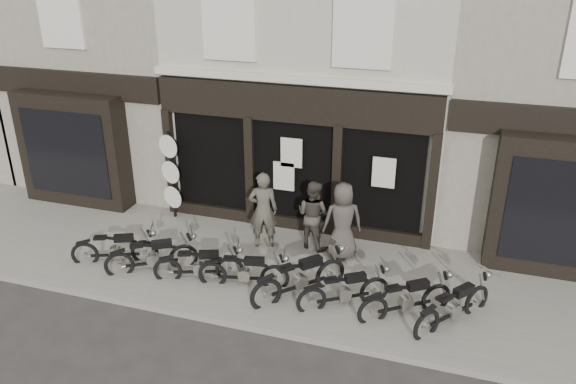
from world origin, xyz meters
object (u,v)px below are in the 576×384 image
(motorcycle_4, at_px, (300,281))
(motorcycle_0, at_px, (116,251))
(advert_sign_post, at_px, (172,179))
(motorcycle_7, at_px, (454,309))
(motorcycle_3, at_px, (245,274))
(motorcycle_1, at_px, (153,259))
(motorcycle_5, at_px, (345,293))
(man_centre, at_px, (313,215))
(man_left, at_px, (263,210))
(man_right, at_px, (343,221))
(motorcycle_2, at_px, (200,268))
(motorcycle_6, at_px, (406,302))

(motorcycle_4, bearing_deg, motorcycle_0, 132.39)
(advert_sign_post, bearing_deg, motorcycle_7, -4.08)
(motorcycle_3, xyz_separation_m, motorcycle_7, (4.40, 0.01, 0.02))
(motorcycle_1, xyz_separation_m, motorcycle_5, (4.46, -0.01, -0.01))
(man_centre, bearing_deg, man_left, 34.39)
(man_centre, bearing_deg, man_right, 179.94)
(motorcycle_7, height_order, man_left, man_left)
(motorcycle_0, distance_m, man_left, 3.59)
(motorcycle_4, height_order, motorcycle_5, motorcycle_4)
(motorcycle_0, height_order, man_right, man_right)
(motorcycle_4, height_order, man_centre, man_centre)
(man_left, relative_size, man_centre, 1.12)
(man_centre, bearing_deg, motorcycle_5, 139.46)
(motorcycle_3, height_order, motorcycle_4, motorcycle_4)
(motorcycle_2, relative_size, man_left, 1.00)
(motorcycle_4, xyz_separation_m, man_left, (-1.47, 1.76, 0.65))
(motorcycle_7, bearing_deg, man_left, 106.91)
(motorcycle_2, relative_size, advert_sign_post, 0.76)
(motorcycle_0, height_order, motorcycle_2, same)
(advert_sign_post, bearing_deg, man_left, -0.23)
(motorcycle_7, relative_size, man_centre, 1.04)
(motorcycle_6, xyz_separation_m, man_left, (-3.69, 1.78, 0.69))
(motorcycle_3, relative_size, motorcycle_5, 1.11)
(motorcycle_0, relative_size, motorcycle_5, 1.06)
(motorcycle_0, bearing_deg, man_right, -2.72)
(motorcycle_0, xyz_separation_m, motorcycle_6, (6.74, -0.02, 0.02))
(motorcycle_3, bearing_deg, advert_sign_post, 127.82)
(motorcycle_5, xyz_separation_m, advert_sign_post, (-5.32, 2.61, 0.86))
(motorcycle_1, xyz_separation_m, motorcycle_6, (5.71, 0.05, -0.00))
(man_centre, bearing_deg, motorcycle_3, 84.38)
(motorcycle_5, height_order, man_right, man_right)
(motorcycle_2, bearing_deg, advert_sign_post, 108.35)
(motorcycle_4, xyz_separation_m, man_centre, (-0.31, 2.09, 0.55))
(motorcycle_3, height_order, motorcycle_5, motorcycle_5)
(man_left, bearing_deg, man_right, 164.75)
(motorcycle_6, height_order, man_centre, man_centre)
(motorcycle_7, bearing_deg, man_centre, 96.66)
(motorcycle_5, distance_m, motorcycle_7, 2.17)
(motorcycle_0, xyz_separation_m, man_right, (5.00, 1.81, 0.68))
(motorcycle_5, relative_size, man_centre, 1.03)
(motorcycle_2, distance_m, man_left, 2.15)
(motorcycle_7, bearing_deg, motorcycle_0, 127.88)
(motorcycle_1, xyz_separation_m, man_right, (3.97, 1.89, 0.66))
(motorcycle_2, distance_m, motorcycle_6, 4.53)
(motorcycle_0, distance_m, motorcycle_6, 6.74)
(motorcycle_1, relative_size, motorcycle_4, 1.00)
(motorcycle_2, distance_m, man_right, 3.44)
(motorcycle_7, xyz_separation_m, man_centre, (-3.45, 2.09, 0.58))
(motorcycle_6, relative_size, man_right, 0.96)
(man_centre, bearing_deg, motorcycle_0, 45.21)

